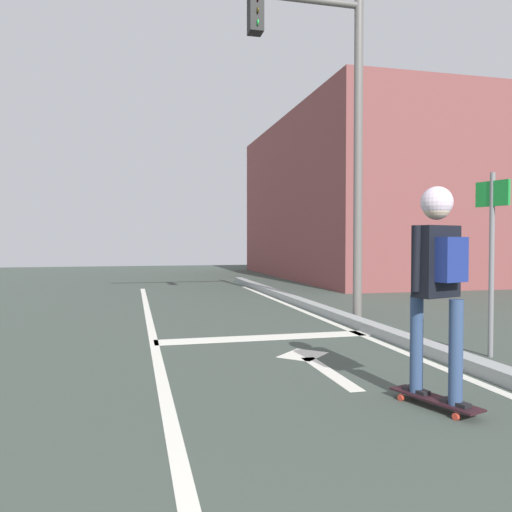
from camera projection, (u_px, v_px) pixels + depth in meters
lane_line_center at (162, 381)px, 4.98m from camera, size 0.12×20.00×0.01m
lane_line_curbside at (432, 364)px, 5.68m from camera, size 0.12×20.00×0.01m
stop_bar at (266, 337)px, 7.25m from camera, size 3.14×0.40×0.01m
lane_arrow_stem at (329, 372)px, 5.32m from camera, size 0.16×1.40×0.01m
lane_arrow_head at (303, 355)px, 6.15m from camera, size 0.71×0.71×0.01m
curb_strip at (452, 357)px, 5.74m from camera, size 0.24×24.00×0.14m
skateboard at (435, 400)px, 4.19m from camera, size 0.44×0.84×0.08m
skater at (438, 263)px, 4.15m from camera, size 0.46×0.63×1.75m
traffic_signal_mast at (319, 97)px, 8.91m from camera, size 3.89×0.34×5.88m
street_sign_post at (492, 237)px, 6.00m from camera, size 0.15×0.44×2.20m
building_block at (431, 201)px, 20.39m from camera, size 12.57×11.77×5.97m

